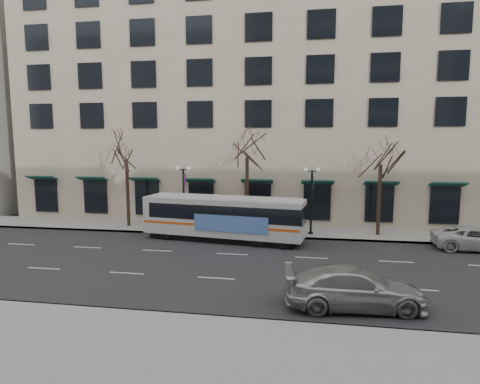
% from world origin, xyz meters
% --- Properties ---
extents(ground, '(160.00, 160.00, 0.00)m').
position_xyz_m(ground, '(0.00, 0.00, 0.00)').
color(ground, black).
rests_on(ground, ground).
extents(sidewalk_far, '(80.00, 4.00, 0.15)m').
position_xyz_m(sidewalk_far, '(5.00, 9.00, 0.07)').
color(sidewalk_far, gray).
rests_on(sidewalk_far, ground).
extents(building_hotel, '(40.00, 20.00, 24.00)m').
position_xyz_m(building_hotel, '(-2.00, 21.00, 12.00)').
color(building_hotel, tan).
rests_on(building_hotel, ground).
extents(tree_far_left, '(3.60, 3.60, 8.34)m').
position_xyz_m(tree_far_left, '(-10.00, 8.80, 6.70)').
color(tree_far_left, black).
rests_on(tree_far_left, ground).
extents(tree_far_mid, '(3.60, 3.60, 8.55)m').
position_xyz_m(tree_far_mid, '(0.00, 8.80, 6.91)').
color(tree_far_mid, black).
rests_on(tree_far_mid, ground).
extents(tree_far_right, '(3.60, 3.60, 8.06)m').
position_xyz_m(tree_far_right, '(10.00, 8.80, 6.42)').
color(tree_far_right, black).
rests_on(tree_far_right, ground).
extents(lamp_post_left, '(1.22, 0.45, 5.21)m').
position_xyz_m(lamp_post_left, '(-4.99, 8.20, 2.94)').
color(lamp_post_left, black).
rests_on(lamp_post_left, ground).
extents(lamp_post_right, '(1.22, 0.45, 5.21)m').
position_xyz_m(lamp_post_right, '(5.01, 8.20, 2.94)').
color(lamp_post_right, black).
rests_on(lamp_post_right, ground).
extents(city_bus, '(11.97, 4.16, 3.18)m').
position_xyz_m(city_bus, '(-1.21, 5.78, 1.74)').
color(city_bus, silver).
rests_on(city_bus, ground).
extents(silver_car, '(6.23, 3.04, 1.74)m').
position_xyz_m(silver_car, '(6.72, -4.95, 0.87)').
color(silver_car, '#B2B5BA').
rests_on(silver_car, ground).
extents(white_pickup, '(5.55, 2.68, 1.52)m').
position_xyz_m(white_pickup, '(15.80, 5.96, 0.76)').
color(white_pickup, '#BCBCBC').
rests_on(white_pickup, ground).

